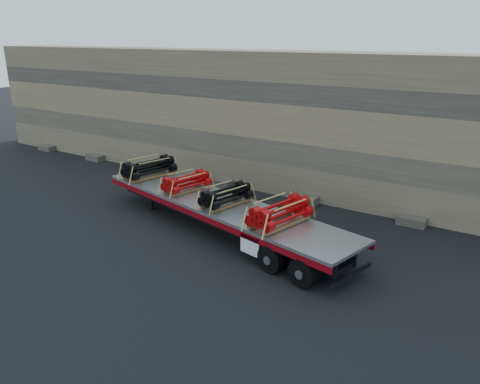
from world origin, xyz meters
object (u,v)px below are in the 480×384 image
object	(u,v)px
bundle_front	(149,168)
bundle_rear	(280,213)
bundle_midfront	(187,182)
bundle_midrear	(226,196)
trailer	(219,217)

from	to	relation	value
bundle_front	bundle_rear	world-z (taller)	same
bundle_midfront	bundle_midrear	size ratio (longest dim) A/B	0.98
trailer	bundle_midrear	world-z (taller)	bundle_midrear
bundle_front	bundle_rear	distance (m)	8.27
bundle_midfront	bundle_midrear	xyz separation A→B (m)	(2.48, -0.57, 0.01)
bundle_rear	bundle_front	bearing A→B (deg)	-180.00
bundle_midfront	bundle_midrear	world-z (taller)	bundle_midrear
trailer	bundle_midrear	distance (m)	1.10
bundle_midrear	bundle_rear	size ratio (longest dim) A/B	0.87
trailer	bundle_midrear	size ratio (longest dim) A/B	6.13
bundle_front	bundle_midfront	distance (m)	2.88
bundle_midrear	bundle_rear	xyz separation A→B (m)	(2.78, -0.63, 0.05)
bundle_midfront	trailer	bearing A→B (deg)	-0.00
bundle_front	bundle_midrear	bearing A→B (deg)	0.00
bundle_front	bundle_midrear	size ratio (longest dim) A/B	1.14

